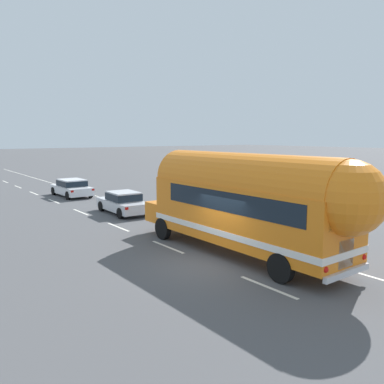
% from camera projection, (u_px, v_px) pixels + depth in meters
% --- Properties ---
extents(ground_plane, '(300.00, 300.00, 0.00)m').
position_uv_depth(ground_plane, '(211.00, 264.00, 14.99)').
color(ground_plane, '#4C4C4F').
extents(lane_markings, '(3.68, 80.00, 0.01)m').
position_uv_depth(lane_markings, '(116.00, 208.00, 26.86)').
color(lane_markings, silver).
rests_on(lane_markings, ground).
extents(painted_bus, '(2.66, 11.59, 4.12)m').
position_uv_depth(painted_bus, '(251.00, 200.00, 15.54)').
color(painted_bus, orange).
rests_on(painted_bus, ground).
extents(car_lead, '(2.02, 4.38, 1.37)m').
position_uv_depth(car_lead, '(123.00, 202.00, 24.78)').
color(car_lead, silver).
rests_on(car_lead, ground).
extents(car_second, '(2.08, 4.62, 1.37)m').
position_uv_depth(car_second, '(72.00, 187.00, 31.87)').
color(car_second, white).
rests_on(car_second, ground).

